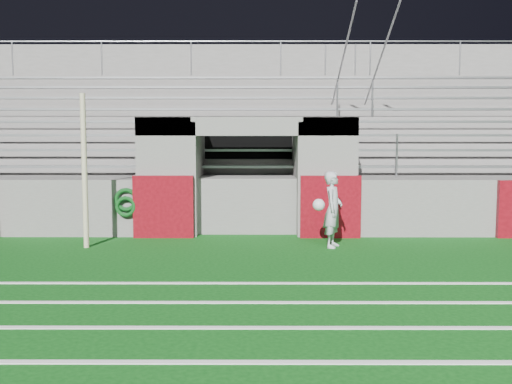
{
  "coord_description": "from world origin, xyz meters",
  "views": [
    {
      "loc": [
        0.23,
        -9.25,
        2.12
      ],
      "look_at": [
        0.2,
        1.8,
        1.1
      ],
      "focal_mm": 40.0,
      "sensor_mm": 36.0,
      "label": 1
    }
  ],
  "objects": [
    {
      "name": "ground",
      "position": [
        0.0,
        0.0,
        0.0
      ],
      "size": [
        90.0,
        90.0,
        0.0
      ],
      "primitive_type": "plane",
      "color": "#0B440F",
      "rests_on": "ground"
    },
    {
      "name": "field_post",
      "position": [
        -3.14,
        1.81,
        1.5
      ],
      "size": [
        0.11,
        0.11,
        3.01
      ],
      "primitive_type": "cylinder",
      "color": "#C4BA92",
      "rests_on": "ground"
    },
    {
      "name": "stadium_structure",
      "position": [
        0.0,
        7.97,
        1.49
      ],
      "size": [
        26.0,
        8.48,
        5.42
      ],
      "color": "#615E5C",
      "rests_on": "ground"
    },
    {
      "name": "goalkeeper_with_ball",
      "position": [
        1.7,
        1.86,
        0.76
      ],
      "size": [
        0.68,
        0.65,
        1.5
      ],
      "color": "#ABAEB4",
      "rests_on": "ground"
    },
    {
      "name": "hose_coil",
      "position": [
        -2.61,
        2.93,
        0.77
      ],
      "size": [
        0.51,
        0.14,
        0.63
      ],
      "color": "#0C3F14",
      "rests_on": "ground"
    }
  ]
}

